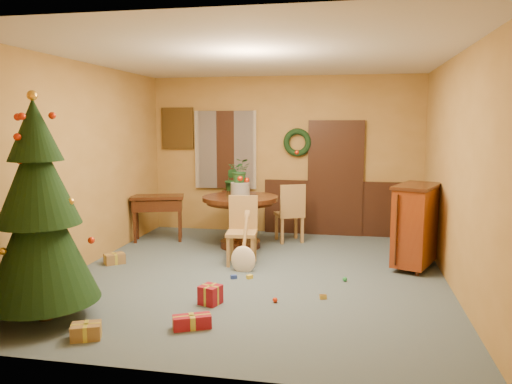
% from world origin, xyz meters
% --- Properties ---
extents(room_envelope, '(5.50, 5.50, 5.50)m').
position_xyz_m(room_envelope, '(0.21, 2.70, 1.12)').
color(room_envelope, '#3C4C58').
rests_on(room_envelope, ground).
extents(dining_table, '(1.24, 1.24, 0.86)m').
position_xyz_m(dining_table, '(-0.55, 1.48, 0.60)').
color(dining_table, black).
rests_on(dining_table, floor).
extents(urn, '(0.31, 0.31, 0.23)m').
position_xyz_m(urn, '(-0.55, 1.48, 0.97)').
color(urn, slate).
rests_on(urn, dining_table).
extents(centerpiece_plant, '(0.36, 0.31, 0.40)m').
position_xyz_m(centerpiece_plant, '(-0.55, 1.48, 1.28)').
color(centerpiece_plant, '#1E4C23').
rests_on(centerpiece_plant, urn).
extents(chair_near, '(0.47, 0.47, 0.99)m').
position_xyz_m(chair_near, '(-0.31, 0.57, 0.53)').
color(chair_near, '#9D723F').
rests_on(chair_near, floor).
extents(chair_far, '(0.58, 0.58, 1.02)m').
position_xyz_m(chair_far, '(0.23, 1.97, 0.55)').
color(chair_far, '#9D723F').
rests_on(chair_far, floor).
extents(guitar, '(0.49, 0.61, 0.80)m').
position_xyz_m(guitar, '(-0.21, 0.15, 0.41)').
color(guitar, '#EEDFC6').
rests_on(guitar, floor).
extents(plant_stand, '(0.32, 0.32, 0.84)m').
position_xyz_m(plant_stand, '(-0.89, 2.24, 0.52)').
color(plant_stand, black).
rests_on(plant_stand, floor).
extents(stand_plant, '(0.22, 0.18, 0.41)m').
position_xyz_m(stand_plant, '(-0.89, 2.24, 1.04)').
color(stand_plant, '#19471E').
rests_on(stand_plant, plant_stand).
extents(christmas_tree, '(1.15, 1.15, 2.38)m').
position_xyz_m(christmas_tree, '(-1.89, -1.92, 1.13)').
color(christmas_tree, '#382111').
rests_on(christmas_tree, floor).
extents(writing_desk, '(0.99, 0.69, 0.80)m').
position_xyz_m(writing_desk, '(-2.07, 1.67, 0.60)').
color(writing_desk, black).
rests_on(writing_desk, floor).
extents(sideboard, '(0.81, 1.05, 1.20)m').
position_xyz_m(sideboard, '(2.15, 0.79, 0.64)').
color(sideboard, '#58110A').
rests_on(sideboard, floor).
extents(gift_a, '(0.33, 0.29, 0.15)m').
position_xyz_m(gift_a, '(-1.22, -2.28, 0.07)').
color(gift_a, brown).
rests_on(gift_a, floor).
extents(gift_b, '(0.27, 0.27, 0.22)m').
position_xyz_m(gift_b, '(-0.31, -1.15, 0.11)').
color(gift_b, maroon).
rests_on(gift_b, floor).
extents(gift_c, '(0.34, 0.33, 0.15)m').
position_xyz_m(gift_c, '(-2.15, 0.16, 0.08)').
color(gift_c, brown).
rests_on(gift_c, floor).
extents(gift_d, '(0.41, 0.30, 0.14)m').
position_xyz_m(gift_d, '(-0.30, -1.85, 0.07)').
color(gift_d, maroon).
rests_on(gift_d, floor).
extents(toy_a, '(0.09, 0.09, 0.05)m').
position_xyz_m(toy_a, '(-0.26, -0.20, 0.03)').
color(toy_a, '#233B99').
rests_on(toy_a, floor).
extents(toy_b, '(0.06, 0.06, 0.06)m').
position_xyz_m(toy_b, '(1.19, -0.04, 0.03)').
color(toy_b, '#268D43').
rests_on(toy_b, floor).
extents(toy_c, '(0.09, 0.09, 0.05)m').
position_xyz_m(toy_c, '(-0.05, -0.16, 0.03)').
color(toy_c, yellow).
rests_on(toy_c, floor).
extents(toy_d, '(0.06, 0.06, 0.06)m').
position_xyz_m(toy_d, '(0.41, -0.98, 0.03)').
color(toy_d, red).
rests_on(toy_d, floor).
extents(toy_e, '(0.09, 0.07, 0.05)m').
position_xyz_m(toy_e, '(0.95, -0.75, 0.03)').
color(toy_e, gold).
rests_on(toy_e, floor).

